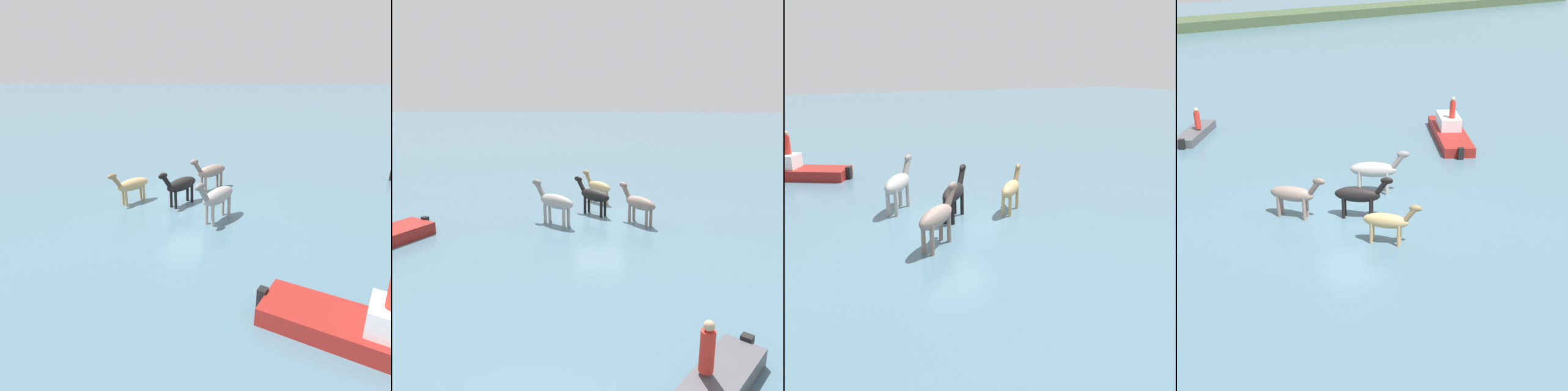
# 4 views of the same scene
# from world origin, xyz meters

# --- Properties ---
(ground_plane) EXTENTS (167.53, 167.53, 0.00)m
(ground_plane) POSITION_xyz_m (0.00, 0.00, 0.00)
(ground_plane) COLOR #476675
(horse_mid_herd) EXTENTS (1.83, 2.04, 1.85)m
(horse_mid_herd) POSITION_xyz_m (-1.85, 1.27, 1.02)
(horse_mid_herd) COLOR gray
(horse_mid_herd) RESTS_ON ground_plane
(horse_pinto_flank) EXTENTS (1.76, 1.80, 1.69)m
(horse_pinto_flank) POSITION_xyz_m (0.10, -2.51, 0.93)
(horse_pinto_flank) COLOR tan
(horse_pinto_flank) RESTS_ON ground_plane
(horse_chestnut_trailing) EXTENTS (2.30, 1.90, 2.02)m
(horse_chestnut_trailing) POSITION_xyz_m (2.14, 1.42, 1.11)
(horse_chestnut_trailing) COLOR #9E9993
(horse_chestnut_trailing) RESTS_ON ground_plane
(horse_gray_outer) EXTENTS (2.01, 1.83, 1.83)m
(horse_gray_outer) POSITION_xyz_m (0.32, -0.20, 1.01)
(horse_gray_outer) COLOR black
(horse_gray_outer) RESTS_ON ground_plane
(person_spotter_bow) EXTENTS (0.32, 0.32, 1.19)m
(person_spotter_bow) POSITION_xyz_m (-2.20, 13.00, 1.11)
(person_spotter_bow) COLOR red
(person_spotter_bow) RESTS_ON boat_skiff_near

